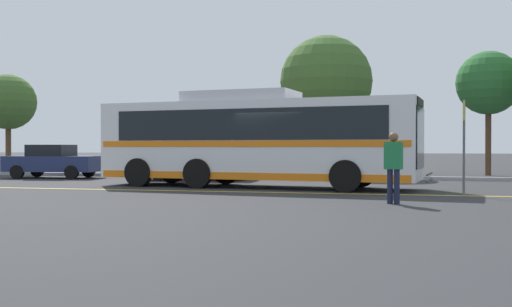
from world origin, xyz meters
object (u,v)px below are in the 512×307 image
tree_1 (326,82)px  tree_0 (488,83)px  parked_car_0 (53,161)px  bus_stop_sign (464,135)px  transit_bus (256,138)px  tree_2 (8,102)px  parked_car_1 (196,162)px  pedestrian_0 (393,163)px

tree_1 → tree_0: bearing=8.4°
parked_car_0 → tree_0: size_ratio=0.69×
bus_stop_sign → tree_0: (2.49, 12.80, 2.75)m
transit_bus → tree_2: bearing=-108.8°
parked_car_0 → tree_2: size_ratio=0.80×
bus_stop_sign → tree_0: size_ratio=0.46×
transit_bus → bus_stop_sign: size_ratio=4.16×
tree_2 → parked_car_1: bearing=-17.8°
parked_car_0 → bus_stop_sign: bearing=66.0°
parked_car_0 → tree_1: (11.52, 5.79, 3.87)m
pedestrian_0 → bus_stop_sign: bearing=-105.9°
transit_bus → tree_0: (9.12, 10.73, 2.79)m
transit_bus → parked_car_0: transit_bus is taller
pedestrian_0 → tree_0: 16.85m
pedestrian_0 → tree_2: (-19.79, 12.70, 2.74)m
transit_bus → pedestrian_0: bearing=49.9°
transit_bus → tree_0: tree_0 is taller
tree_2 → pedestrian_0: bearing=-32.7°
transit_bus → pedestrian_0: size_ratio=6.55×
parked_car_0 → tree_1: bearing=111.9°
tree_0 → tree_1: 7.84m
pedestrian_0 → bus_stop_sign: 3.72m
transit_bus → bus_stop_sign: (6.62, -2.07, 0.04)m
parked_car_0 → tree_2: tree_2 is taller
tree_0 → tree_2: tree_0 is taller
bus_stop_sign → tree_2: tree_2 is taller
parked_car_0 → parked_car_1: parked_car_1 is taller
tree_0 → bus_stop_sign: bearing=-101.0°
parked_car_0 → pedestrian_0: (14.82, -8.94, 0.25)m
transit_bus → parked_car_1: size_ratio=2.59×
transit_bus → tree_0: bearing=147.4°
parked_car_1 → tree_2: tree_2 is taller
bus_stop_sign → parked_car_1: bearing=-112.5°
parked_car_0 → tree_1: size_ratio=0.61×
parked_car_1 → pedestrian_0: (8.11, -8.94, 0.24)m
transit_bus → tree_0: 14.36m
tree_0 → tree_2: (-24.25, -3.17, -0.74)m
bus_stop_sign → parked_car_0: bearing=-101.5°
parked_car_0 → tree_0: bearing=105.0°
bus_stop_sign → tree_1: tree_1 is taller
tree_0 → tree_2: size_ratio=1.16×
bus_stop_sign → tree_2: bearing=-106.1°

